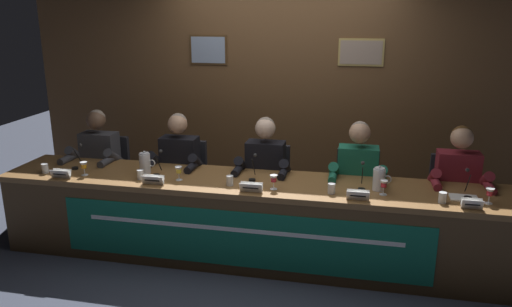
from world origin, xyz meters
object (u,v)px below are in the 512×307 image
at_px(microphone_right, 362,180).
at_px(water_pitcher_left_side, 145,163).
at_px(chair_far_left, 108,180).
at_px(panelist_right, 357,178).
at_px(nameplate_center, 251,187).
at_px(juice_glass_far_right, 490,193).
at_px(juice_glass_center, 274,179).
at_px(microphone_far_right, 468,188).
at_px(juice_glass_right, 384,185).
at_px(water_cup_right, 331,189).
at_px(nameplate_left, 153,180).
at_px(conference_table, 253,210).
at_px(microphone_center, 253,172).
at_px(water_cup_far_right, 442,198).
at_px(document_stack_far_right, 464,198).
at_px(panelist_far_right, 458,185).
at_px(water_pitcher_right_side, 379,179).
at_px(panelist_left, 177,166).
at_px(panelist_center, 264,172).
at_px(chair_right, 356,199).
at_px(chair_far_right, 451,206).
at_px(panelist_far_left, 96,161).
at_px(chair_center, 268,192).
at_px(water_cup_left, 141,175).
at_px(nameplate_far_left, 61,174).
at_px(water_cup_far_left, 45,169).
at_px(nameplate_far_right, 472,204).
at_px(nameplate_right, 358,195).
at_px(water_cup_center, 230,181).
at_px(juice_glass_far_left, 84,166).

height_order(microphone_right, water_pitcher_left_side, microphone_right).
xyz_separation_m(chair_far_left, panelist_right, (2.58, -0.20, 0.28)).
relative_size(nameplate_center, juice_glass_far_right, 1.51).
height_order(juice_glass_center, microphone_far_right, microphone_far_right).
bearing_deg(juice_glass_right, water_cup_right, -172.07).
xyz_separation_m(nameplate_left, juice_glass_right, (1.92, 0.15, 0.05)).
xyz_separation_m(conference_table, microphone_right, (0.90, 0.11, 0.30)).
xyz_separation_m(microphone_center, water_cup_far_right, (1.54, -0.23, -0.04)).
xyz_separation_m(chair_far_left, document_stack_far_right, (3.41, -0.62, 0.31)).
bearing_deg(microphone_right, nameplate_left, -171.79).
height_order(water_cup_right, juice_glass_far_right, juice_glass_far_right).
distance_m(nameplate_center, panelist_far_right, 1.82).
relative_size(water_pitcher_left_side, water_pitcher_right_side, 1.00).
xyz_separation_m(panelist_left, panelist_center, (0.86, 0.00, 0.00)).
distance_m(panelist_center, chair_right, 0.93).
bearing_deg(water_cup_right, panelist_far_right, 26.17).
relative_size(chair_right, chair_far_right, 1.00).
bearing_deg(chair_far_right, panelist_far_left, -176.70).
relative_size(panelist_far_left, chair_center, 1.37).
relative_size(juice_glass_right, document_stack_far_right, 0.58).
distance_m(water_cup_left, panelist_right, 1.93).
xyz_separation_m(nameplate_far_left, water_cup_far_left, (-0.23, 0.11, -0.00)).
bearing_deg(panelist_far_right, nameplate_far_right, -91.17).
relative_size(panelist_far_left, nameplate_left, 6.33).
bearing_deg(water_pitcher_right_side, water_pitcher_left_side, 179.50).
distance_m(panelist_far_left, water_cup_far_left, 0.57).
height_order(nameplate_far_left, document_stack_far_right, nameplate_far_left).
height_order(microphone_center, juice_glass_far_right, microphone_center).
height_order(chair_far_left, panelist_far_right, panelist_far_right).
relative_size(juice_glass_right, microphone_right, 0.57).
relative_size(chair_far_left, water_pitcher_right_side, 4.21).
bearing_deg(conference_table, panelist_center, 89.70).
bearing_deg(chair_far_right, nameplate_far_left, -166.41).
height_order(microphone_center, water_pitcher_right_side, microphone_center).
height_order(chair_far_left, water_pitcher_left_side, water_pitcher_left_side).
bearing_deg(water_cup_left, nameplate_right, -3.46).
relative_size(chair_center, water_cup_far_right, 10.39).
bearing_deg(juice_glass_right, panelist_center, 156.59).
relative_size(water_cup_far_left, water_cup_left, 1.00).
distance_m(nameplate_center, water_cup_center, 0.24).
xyz_separation_m(water_cup_far_left, chair_far_right, (3.66, 0.72, -0.34)).
bearing_deg(water_pitcher_left_side, juice_glass_far_right, -2.98).
height_order(microphone_center, microphone_right, same).
bearing_deg(microphone_center, water_pitcher_left_side, -178.80).
bearing_deg(microphone_center, microphone_far_right, -2.09).
relative_size(chair_far_left, chair_far_right, 1.00).
bearing_deg(water_cup_right, water_cup_left, 179.70).
height_order(juice_glass_far_left, juice_glass_right, same).
distance_m(panelist_center, water_cup_far_right, 1.61).
bearing_deg(microphone_far_right, conference_table, -177.14).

